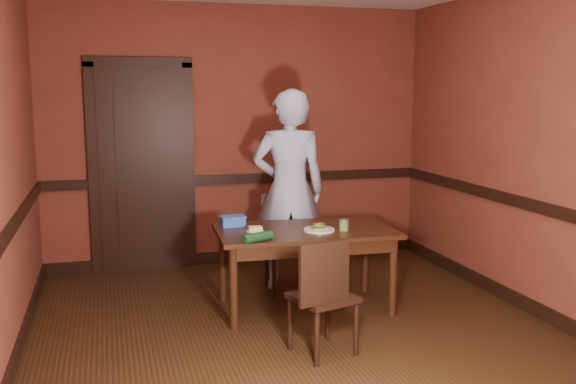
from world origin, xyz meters
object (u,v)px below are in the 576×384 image
sandwich_plate (319,229)px  food_tub (233,221)px  chair_far (289,244)px  dining_table (305,269)px  cheese_saucer (255,230)px  chair_near (323,295)px  person (289,190)px  sauce_jar (344,225)px

sandwich_plate → food_tub: food_tub is taller
chair_far → food_tub: chair_far is taller
dining_table → cheese_saucer: bearing=-177.5°
dining_table → food_tub: bearing=157.1°
chair_far → sandwich_plate: size_ratio=3.46×
dining_table → chair_near: chair_near is taller
dining_table → person: bearing=89.6°
person → chair_near: bearing=93.1°
food_tub → person: bearing=24.9°
sandwich_plate → food_tub: bearing=149.9°
sauce_jar → food_tub: (-0.85, 0.42, -0.00)m
person → food_tub: 0.71m
sandwich_plate → food_tub: 0.75m
sandwich_plate → sauce_jar: 0.21m
dining_table → sandwich_plate: size_ratio=5.74×
dining_table → sauce_jar: sauce_jar is taller
chair_far → chair_near: (-0.16, -1.43, -0.02)m
person → food_tub: person is taller
chair_far → person: 0.49m
chair_near → person: size_ratio=0.46×
chair_near → cheese_saucer: bearing=-90.4°
chair_near → person: bearing=-113.8°
food_tub → cheese_saucer: bearing=-68.4°
sandwich_plate → cheese_saucer: size_ratio=1.75×
chair_near → cheese_saucer: chair_near is taller
sandwich_plate → food_tub: (-0.65, 0.38, 0.03)m
dining_table → chair_far: chair_far is taller
sauce_jar → cheese_saucer: size_ratio=0.64×
dining_table → chair_far: (0.01, 0.51, 0.10)m
sandwich_plate → person: bearing=94.1°
dining_table → sandwich_plate: (0.09, -0.10, 0.36)m
cheese_saucer → food_tub: bearing=116.5°
dining_table → sauce_jar: size_ratio=15.63×
cheese_saucer → dining_table: bearing=-0.5°
person → food_tub: (-0.60, -0.34, -0.19)m
cheese_saucer → chair_near: bearing=-73.7°
cheese_saucer → food_tub: size_ratio=0.66×
chair_far → sandwich_plate: bearing=-79.0°
sandwich_plate → dining_table: bearing=130.0°
dining_table → sandwich_plate: sandwich_plate is taller
cheese_saucer → food_tub: (-0.13, 0.27, 0.03)m
dining_table → sandwich_plate: bearing=-47.0°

